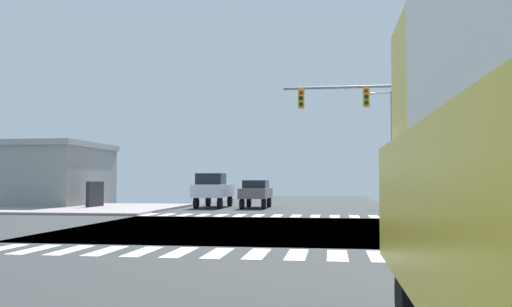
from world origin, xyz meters
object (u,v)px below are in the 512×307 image
pickup_queued_1 (213,189)px  traffic_signal_mast (377,114)px  street_lamp (389,137)px  bank_building (25,174)px  suv_crossing_1 (460,191)px  sedan_farside_2 (256,192)px  sedan_nearside_1 (259,187)px

pickup_queued_1 → traffic_signal_mast: bearing=141.6°
pickup_queued_1 → street_lamp: bearing=-158.1°
bank_building → suv_crossing_1: 30.63m
bank_building → sedan_farside_2: bank_building is taller
sedan_farside_2 → suv_crossing_1: bearing=132.5°
traffic_signal_mast → bank_building: size_ratio=0.62×
traffic_signal_mast → sedan_nearside_1: 33.23m
sedan_farside_2 → suv_crossing_1: 15.76m
traffic_signal_mast → pickup_queued_1: bearing=141.6°
street_lamp → suv_crossing_1: street_lamp is taller
sedan_nearside_1 → sedan_farside_2: (3.00, -23.13, 0.00)m
street_lamp → pickup_queued_1: size_ratio=1.69×
sedan_farside_2 → suv_crossing_1: suv_crossing_1 is taller
sedan_nearside_1 → traffic_signal_mast: bearing=108.4°
sedan_nearside_1 → pickup_queued_1: (-0.00, -23.01, 0.17)m
bank_building → pickup_queued_1: (14.40, -0.54, -1.02)m
sedan_nearside_1 → suv_crossing_1: suv_crossing_1 is taller
sedan_nearside_1 → suv_crossing_1: size_ratio=0.93×
traffic_signal_mast → street_lamp: size_ratio=0.91×
pickup_queued_1 → sedan_nearside_1: bearing=-90.0°
traffic_signal_mast → sedan_nearside_1: traffic_signal_mast is taller
traffic_signal_mast → sedan_farside_2: 11.78m
sedan_nearside_1 → pickup_queued_1: 23.01m
sedan_farside_2 → suv_crossing_1: size_ratio=0.93×
bank_building → suv_crossing_1: (28.04, -12.28, -0.92)m
bank_building → sedan_farside_2: bearing=-2.2°
street_lamp → sedan_farside_2: street_lamp is taller
street_lamp → sedan_nearside_1: size_ratio=2.00×
sedan_nearside_1 → sedan_farside_2: same height
street_lamp → bank_building: street_lamp is taller
sedan_farside_2 → bank_building: bearing=-2.2°
bank_building → pickup_queued_1: bank_building is taller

